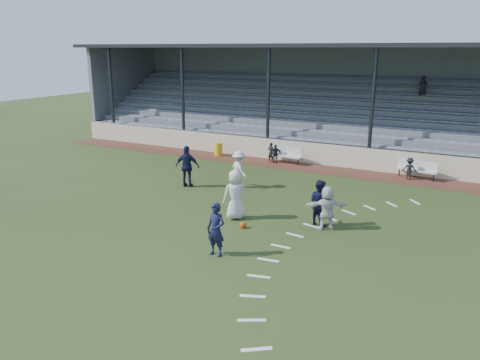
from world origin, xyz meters
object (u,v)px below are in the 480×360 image
at_px(trash_bin, 218,149).
at_px(bench_right, 417,167).
at_px(player_navy_lead, 216,230).
at_px(football, 243,225).
at_px(player_white_lead, 235,195).
at_px(bench_left, 286,153).

bearing_deg(trash_bin, bench_right, 1.06).
bearing_deg(bench_right, player_navy_lead, -98.45).
distance_m(bench_right, player_navy_lead, 13.26).
xyz_separation_m(bench_right, football, (-4.62, -10.08, -0.47)).
distance_m(football, player_white_lead, 1.35).
distance_m(bench_left, trash_bin, 4.38).
relative_size(bench_right, football, 8.92).
bearing_deg(football, bench_left, 103.88).
bearing_deg(player_navy_lead, bench_left, 105.16).
xyz_separation_m(bench_right, player_white_lead, (-5.36, -9.33, 0.38)).
bearing_deg(player_white_lead, bench_left, -124.04).
height_order(bench_left, bench_right, same).
relative_size(trash_bin, football, 3.42).
xyz_separation_m(football, player_navy_lead, (0.33, -2.47, 0.75)).
height_order(bench_left, trash_bin, bench_left).
relative_size(bench_right, player_white_lead, 1.06).
xyz_separation_m(player_white_lead, player_navy_lead, (1.06, -3.21, -0.10)).
distance_m(bench_right, player_white_lead, 10.77).
relative_size(football, player_navy_lead, 0.13).
bearing_deg(bench_left, trash_bin, -171.51).
distance_m(bench_right, football, 11.10).
relative_size(player_white_lead, player_navy_lead, 1.11).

